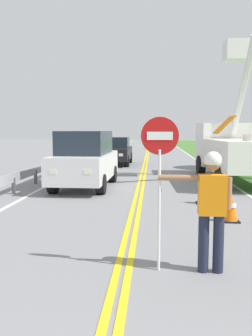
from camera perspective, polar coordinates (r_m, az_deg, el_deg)
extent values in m
cube|color=yellow|center=(20.62, 2.70, 0.09)|extent=(0.11, 110.00, 0.01)
cube|color=yellow|center=(20.61, 3.20, 0.09)|extent=(0.11, 110.00, 0.01)
cube|color=silver|center=(20.85, 12.89, 0.02)|extent=(0.12, 110.00, 0.01)
cube|color=silver|center=(21.00, -6.92, 0.17)|extent=(0.12, 110.00, 0.01)
cylinder|color=#1E2338|center=(5.67, 14.44, -11.55)|extent=(0.16, 0.16, 0.88)
cylinder|color=#1E2338|center=(5.64, 12.19, -11.59)|extent=(0.16, 0.16, 0.88)
cube|color=orange|center=(5.48, 13.51, -4.17)|extent=(0.41, 0.25, 0.60)
cylinder|color=#996B4C|center=(5.39, 8.30, -1.54)|extent=(0.60, 0.10, 0.09)
cylinder|color=#996B4C|center=(5.51, 15.99, -3.86)|extent=(0.09, 0.09, 0.48)
sphere|color=#996B4C|center=(5.42, 13.63, 0.73)|extent=(0.22, 0.22, 0.22)
sphere|color=white|center=(5.41, 13.64, 1.26)|extent=(0.25, 0.25, 0.25)
cylinder|color=silver|center=(5.47, 5.27, -6.76)|extent=(0.04, 0.04, 1.85)
cylinder|color=#B71414|center=(5.34, 5.39, 5.10)|extent=(0.56, 0.03, 0.56)
cube|color=white|center=(5.32, 5.39, 5.10)|extent=(0.38, 0.01, 0.12)
cube|color=white|center=(14.57, 18.05, 2.10)|extent=(2.49, 4.69, 1.10)
cube|color=white|center=(17.89, 14.99, 3.67)|extent=(2.29, 2.19, 2.00)
cube|color=#1E2833|center=(18.89, 14.30, 4.71)|extent=(1.98, 0.14, 0.90)
cylinder|color=silver|center=(13.66, 19.23, 4.63)|extent=(0.56, 0.56, 0.24)
cylinder|color=silver|center=(14.91, 18.04, 11.84)|extent=(0.35, 2.64, 3.56)
cube|color=white|center=(16.34, 17.00, 17.40)|extent=(0.94, 0.94, 0.80)
cube|color=orange|center=(12.50, 15.31, 6.62)|extent=(0.63, 0.82, 0.59)
cylinder|color=black|center=(17.55, 11.78, 0.43)|extent=(0.36, 0.93, 0.92)
cylinder|color=black|center=(18.03, 18.24, 0.40)|extent=(0.36, 0.93, 0.92)
cylinder|color=black|center=(13.38, 14.95, -1.36)|extent=(0.36, 0.93, 0.92)
cube|color=silver|center=(13.50, -6.42, 0.32)|extent=(1.96, 4.65, 0.92)
cube|color=#1E2833|center=(13.44, -6.47, 4.06)|extent=(1.69, 2.89, 0.84)
cube|color=#EAEACC|center=(11.16, -6.09, -0.61)|extent=(0.24, 0.07, 0.16)
cube|color=#EAEACC|center=(11.44, -11.52, -0.54)|extent=(0.24, 0.07, 0.16)
cylinder|color=black|center=(12.01, -3.99, -2.58)|extent=(0.30, 0.69, 0.68)
cylinder|color=black|center=(12.39, -11.49, -2.42)|extent=(0.30, 0.69, 0.68)
cylinder|color=black|center=(14.81, -2.14, -0.93)|extent=(0.30, 0.69, 0.68)
cylinder|color=black|center=(15.11, -8.31, -0.85)|extent=(0.30, 0.69, 0.68)
cube|color=black|center=(22.27, -1.73, 2.34)|extent=(1.88, 4.12, 0.72)
cube|color=#1E2833|center=(22.49, -1.66, 4.11)|extent=(1.64, 1.74, 0.64)
cube|color=#EAEACC|center=(20.20, -0.82, 2.10)|extent=(0.24, 0.06, 0.16)
cube|color=#EAEACC|center=(20.34, -3.92, 2.11)|extent=(0.24, 0.06, 0.16)
cylinder|color=black|center=(20.96, 0.11, 1.12)|extent=(0.29, 0.68, 0.68)
cylinder|color=black|center=(21.16, -4.32, 1.15)|extent=(0.29, 0.68, 0.68)
cylinder|color=black|center=(23.49, 0.61, 1.65)|extent=(0.29, 0.68, 0.68)
cylinder|color=black|center=(23.66, -3.35, 1.67)|extent=(0.29, 0.68, 0.68)
cone|color=orange|center=(8.79, 16.27, -5.92)|extent=(0.36, 0.36, 0.70)
cylinder|color=white|center=(8.79, 16.28, -5.70)|extent=(0.25, 0.25, 0.08)
cube|color=black|center=(8.87, 16.21, -8.04)|extent=(0.40, 0.40, 0.03)
cone|color=orange|center=(10.71, 12.18, -3.69)|extent=(0.36, 0.36, 0.70)
cylinder|color=white|center=(10.71, 12.19, -3.51)|extent=(0.25, 0.25, 0.08)
cube|color=black|center=(10.78, 12.14, -5.45)|extent=(0.40, 0.40, 0.03)
cube|color=#9EA0A3|center=(18.00, -10.76, 0.87)|extent=(0.06, 32.00, 0.32)
cube|color=#4C4C51|center=(12.63, -17.41, -2.71)|extent=(0.10, 0.10, 0.55)
cube|color=#4C4C51|center=(14.76, -14.16, -1.39)|extent=(0.10, 0.10, 0.55)
cube|color=#4C4C51|center=(16.93, -11.73, -0.40)|extent=(0.10, 0.10, 0.55)
cube|color=#4C4C51|center=(19.13, -9.86, 0.36)|extent=(0.10, 0.10, 0.55)
cube|color=#4C4C51|center=(21.34, -8.38, 0.97)|extent=(0.10, 0.10, 0.55)
cube|color=#4C4C51|center=(23.57, -7.17, 1.46)|extent=(0.10, 0.10, 0.55)
cube|color=#4C4C51|center=(25.81, -6.18, 1.86)|extent=(0.10, 0.10, 0.55)
cube|color=#4C4C51|center=(28.05, -5.34, 2.20)|extent=(0.10, 0.10, 0.55)
cube|color=#4C4C51|center=(30.31, -4.63, 2.49)|extent=(0.10, 0.10, 0.55)
cube|color=#4C4C51|center=(32.56, -4.01, 2.74)|extent=(0.10, 0.10, 0.55)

